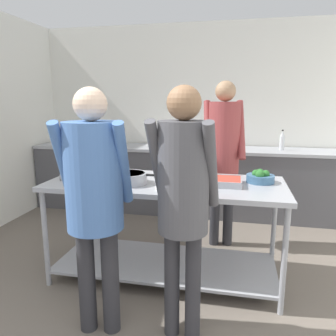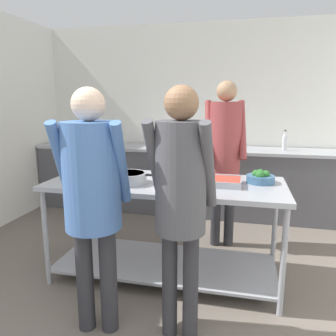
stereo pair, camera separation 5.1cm
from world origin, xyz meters
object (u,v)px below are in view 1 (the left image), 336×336
serving_tray_vegetables (86,175)px  guest_serving_right (94,189)px  cook_behind_counter (224,146)px  sauce_pan (129,178)px  plate_stack (173,187)px  serving_tray_roast (220,181)px  broccoli_bowl (260,177)px  guest_serving_left (183,188)px  water_bottle (282,141)px

serving_tray_vegetables → guest_serving_right: (0.44, -0.79, 0.11)m
cook_behind_counter → sauce_pan: bearing=-129.1°
plate_stack → serving_tray_roast: serving_tray_roast is taller
serving_tray_vegetables → broccoli_bowl: size_ratio=1.54×
serving_tray_roast → cook_behind_counter: cook_behind_counter is taller
sauce_pan → guest_serving_left: 0.84m
serving_tray_roast → plate_stack: bearing=-147.7°
plate_stack → guest_serving_right: bearing=-125.1°
sauce_pan → guest_serving_right: (-0.00, -0.66, 0.08)m
broccoli_bowl → water_bottle: bearing=77.6°
plate_stack → cook_behind_counter: (0.34, 1.01, 0.20)m
broccoli_bowl → guest_serving_left: bearing=-120.7°
serving_tray_roast → water_bottle: size_ratio=1.35×
broccoli_bowl → serving_tray_roast: bearing=-157.6°
sauce_pan → water_bottle: water_bottle is taller
water_bottle → plate_stack: bearing=-117.4°
serving_tray_vegetables → water_bottle: size_ratio=1.36×
plate_stack → broccoli_bowl: size_ratio=1.18×
serving_tray_vegetables → broccoli_bowl: (1.53, 0.15, 0.02)m
guest_serving_left → water_bottle: guest_serving_left is taller
sauce_pan → serving_tray_roast: 0.77m
plate_stack → cook_behind_counter: size_ratio=0.16×
plate_stack → broccoli_bowl: bearing=27.7°
serving_tray_vegetables → water_bottle: (1.90, 1.83, 0.14)m
sauce_pan → cook_behind_counter: cook_behind_counter is taller
serving_tray_roast → serving_tray_vegetables: bearing=-179.4°
serving_tray_roast → broccoli_bowl: (0.33, 0.14, 0.02)m
guest_serving_left → cook_behind_counter: size_ratio=0.94×
plate_stack → guest_serving_left: (0.17, -0.52, 0.14)m
plate_stack → water_bottle: (1.06, 2.04, 0.15)m
water_bottle → serving_tray_vegetables: bearing=-136.1°
serving_tray_roast → broccoli_bowl: broccoli_bowl is taller
broccoli_bowl → water_bottle: (0.37, 1.68, 0.12)m
serving_tray_roast → broccoli_bowl: bearing=22.4°
sauce_pan → guest_serving_right: bearing=-90.3°
guest_serving_right → water_bottle: (1.46, 2.62, 0.03)m
water_bottle → serving_tray_roast: bearing=-111.1°
serving_tray_roast → cook_behind_counter: 0.81m
serving_tray_vegetables → plate_stack: (0.85, -0.21, -0.01)m
serving_tray_roast → water_bottle: bearing=68.9°
serving_tray_vegetables → sauce_pan: sauce_pan is taller
sauce_pan → cook_behind_counter: bearing=50.9°
serving_tray_vegetables → sauce_pan: 0.46m
serving_tray_roast → guest_serving_right: (-0.76, -0.80, 0.11)m
serving_tray_vegetables → serving_tray_roast: same height
plate_stack → guest_serving_right: guest_serving_right is taller
sauce_pan → cook_behind_counter: size_ratio=0.26×
broccoli_bowl → cook_behind_counter: bearing=118.0°
broccoli_bowl → cook_behind_counter: (-0.34, 0.64, 0.18)m
guest_serving_left → guest_serving_right: bearing=-174.4°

